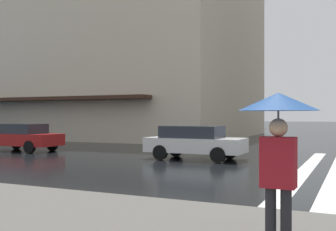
# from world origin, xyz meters

# --- Properties ---
(haussmann_block_mid) EXTENTS (19.94, 21.67, 18.51)m
(haussmann_block_mid) POSITION_xyz_m (21.86, 19.29, 9.06)
(haussmann_block_mid) COLOR beige
(haussmann_block_mid) RESTS_ON ground_plane
(car_red) EXTENTS (1.85, 4.10, 1.41)m
(car_red) POSITION_xyz_m (5.50, 15.72, 0.76)
(car_red) COLOR maroon
(car_red) RESTS_ON ground_plane
(car_white) EXTENTS (1.85, 4.10, 1.41)m
(car_white) POSITION_xyz_m (5.50, 6.16, 0.76)
(car_white) COLOR silver
(car_white) RESTS_ON ground_plane
(pedestrian_in_red_jacket) EXTENTS (0.95, 0.95, 1.98)m
(pedestrian_in_red_jacket) POSITION_xyz_m (-5.70, 0.82, 1.73)
(pedestrian_in_red_jacket) COLOR maroon
(pedestrian_in_red_jacket) RESTS_ON sidewalk_pavement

